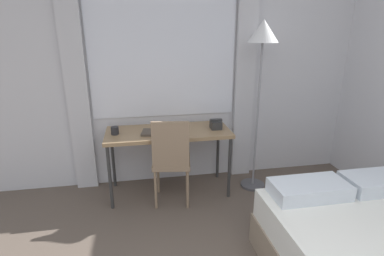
{
  "coord_description": "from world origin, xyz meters",
  "views": [
    {
      "loc": [
        -0.47,
        -0.54,
        1.85
      ],
      "look_at": [
        0.05,
        2.25,
        0.92
      ],
      "focal_mm": 28.0,
      "sensor_mm": 36.0,
      "label": 1
    }
  ],
  "objects_px": {
    "standing_lamp": "(262,49)",
    "mug": "(115,131)",
    "telephone": "(216,124)",
    "desk": "(168,136)",
    "book": "(151,132)",
    "desk_chair": "(171,157)"
  },
  "relations": [
    {
      "from": "desk_chair",
      "to": "telephone",
      "type": "xyz_separation_m",
      "value": [
        0.55,
        0.25,
        0.26
      ]
    },
    {
      "from": "desk",
      "to": "book",
      "type": "xyz_separation_m",
      "value": [
        -0.19,
        -0.06,
        0.07
      ]
    },
    {
      "from": "standing_lamp",
      "to": "telephone",
      "type": "xyz_separation_m",
      "value": [
        -0.48,
        0.04,
        -0.83
      ]
    },
    {
      "from": "desk",
      "to": "telephone",
      "type": "distance_m",
      "value": 0.56
    },
    {
      "from": "book",
      "to": "standing_lamp",
      "type": "bearing_deg",
      "value": -0.35
    },
    {
      "from": "telephone",
      "to": "mug",
      "type": "xyz_separation_m",
      "value": [
        -1.13,
        0.0,
        -0.01
      ]
    },
    {
      "from": "desk_chair",
      "to": "book",
      "type": "xyz_separation_m",
      "value": [
        -0.19,
        0.21,
        0.22
      ]
    },
    {
      "from": "telephone",
      "to": "book",
      "type": "distance_m",
      "value": 0.74
    },
    {
      "from": "desk_chair",
      "to": "standing_lamp",
      "type": "bearing_deg",
      "value": 19.92
    },
    {
      "from": "standing_lamp",
      "to": "telephone",
      "type": "height_order",
      "value": "standing_lamp"
    },
    {
      "from": "desk_chair",
      "to": "mug",
      "type": "height_order",
      "value": "desk_chair"
    },
    {
      "from": "book",
      "to": "mug",
      "type": "height_order",
      "value": "mug"
    },
    {
      "from": "standing_lamp",
      "to": "mug",
      "type": "xyz_separation_m",
      "value": [
        -1.61,
        0.04,
        -0.84
      ]
    },
    {
      "from": "desk",
      "to": "telephone",
      "type": "height_order",
      "value": "telephone"
    },
    {
      "from": "book",
      "to": "desk",
      "type": "bearing_deg",
      "value": 16.43
    },
    {
      "from": "standing_lamp",
      "to": "telephone",
      "type": "distance_m",
      "value": 0.96
    },
    {
      "from": "desk",
      "to": "book",
      "type": "relative_size",
      "value": 5.62
    },
    {
      "from": "mug",
      "to": "desk_chair",
      "type": "bearing_deg",
      "value": -23.3
    },
    {
      "from": "desk",
      "to": "standing_lamp",
      "type": "height_order",
      "value": "standing_lamp"
    },
    {
      "from": "book",
      "to": "mug",
      "type": "distance_m",
      "value": 0.39
    },
    {
      "from": "desk",
      "to": "mug",
      "type": "height_order",
      "value": "mug"
    },
    {
      "from": "standing_lamp",
      "to": "mug",
      "type": "bearing_deg",
      "value": 178.41
    }
  ]
}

